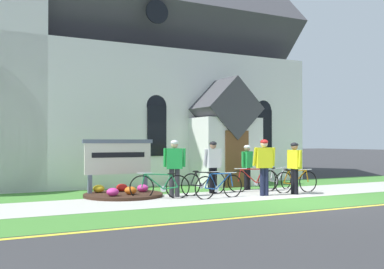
{
  "coord_description": "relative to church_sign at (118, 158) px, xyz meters",
  "views": [
    {
      "loc": [
        -8.69,
        -10.07,
        1.7
      ],
      "look_at": [
        -1.12,
        4.64,
        1.95
      ],
      "focal_mm": 42.7,
      "sensor_mm": 36.0,
      "label": 1
    }
  ],
  "objects": [
    {
      "name": "cyclist_in_green_jersey",
      "position": [
        1.35,
        -1.33,
        -0.14
      ],
      "size": [
        0.6,
        0.42,
        1.74
      ],
      "color": "#2D2D33",
      "rests_on": "ground"
    },
    {
      "name": "grass_verge",
      "position": [
        2.13,
        -4.24,
        -1.16
      ],
      "size": [
        32.0,
        2.03,
        0.01
      ],
      "primitive_type": "cube",
      "color": "#427F33",
      "rests_on": "ground"
    },
    {
      "name": "bicycle_black",
      "position": [
        2.41,
        -1.25,
        -0.79
      ],
      "size": [
        1.72,
        0.24,
        0.8
      ],
      "color": "black",
      "rests_on": "ground"
    },
    {
      "name": "bicycle_white",
      "position": [
        5.44,
        -2.06,
        -0.79
      ],
      "size": [
        1.7,
        0.14,
        0.79
      ],
      "color": "black",
      "rests_on": "ground"
    },
    {
      "name": "church_lawn",
      "position": [
        2.13,
        0.68,
        -1.16
      ],
      "size": [
        24.0,
        2.51,
        0.01
      ],
      "primitive_type": "cube",
      "color": "#427F33",
      "rests_on": "ground"
    },
    {
      "name": "roadside_conifer",
      "position": [
        10.95,
        7.49,
        3.53
      ],
      "size": [
        4.28,
        4.28,
        7.81
      ],
      "color": "#3D2D1E",
      "rests_on": "ground"
    },
    {
      "name": "cyclist_in_blue_jersey",
      "position": [
        3.95,
        -2.34,
        -0.12
      ],
      "size": [
        0.65,
        0.37,
        1.76
      ],
      "color": "#191E38",
      "rests_on": "ground"
    },
    {
      "name": "bicycle_red",
      "position": [
        2.4,
        -2.21,
        -0.8
      ],
      "size": [
        1.7,
        0.16,
        0.82
      ],
      "color": "black",
      "rests_on": "ground"
    },
    {
      "name": "church_sign",
      "position": [
        0.0,
        0.0,
        0.0
      ],
      "size": [
        2.28,
        0.14,
        1.76
      ],
      "color": "slate",
      "rests_on": "ground"
    },
    {
      "name": "bicycle_silver",
      "position": [
        0.79,
        -1.52,
        -0.79
      ],
      "size": [
        1.68,
        0.65,
        0.79
      ],
      "color": "black",
      "rests_on": "ground"
    },
    {
      "name": "bicycle_blue",
      "position": [
        5.45,
        -1.12,
        -0.78
      ],
      "size": [
        1.69,
        0.71,
        0.82
      ],
      "color": "black",
      "rests_on": "ground"
    },
    {
      "name": "cyclist_in_yellow_jersey",
      "position": [
        2.89,
        -1.01,
        -0.16
      ],
      "size": [
        0.67,
        0.3,
        1.7
      ],
      "color": "black",
      "rests_on": "ground"
    },
    {
      "name": "sidewalk_slab",
      "position": [
        2.13,
        -1.9,
        -1.16
      ],
      "size": [
        32.0,
        2.65,
        0.01
      ],
      "primitive_type": "cube",
      "color": "#B7B5AD",
      "rests_on": "ground"
    },
    {
      "name": "flower_bed",
      "position": [
        -0.01,
        -0.48,
        -1.08
      ],
      "size": [
        2.42,
        2.42,
        0.34
      ],
      "color": "#382319",
      "rests_on": "ground"
    },
    {
      "name": "cyclist_in_orange_jersey",
      "position": [
        4.48,
        -0.63,
        -0.26
      ],
      "size": [
        0.6,
        0.39,
        1.57
      ],
      "color": "black",
      "rests_on": "ground"
    },
    {
      "name": "cyclist_in_white_jersey",
      "position": [
        5.05,
        -2.46,
        -0.19
      ],
      "size": [
        0.28,
        0.71,
        1.66
      ],
      "color": "black",
      "rests_on": "ground"
    },
    {
      "name": "bicycle_yellow",
      "position": [
        4.34,
        -1.21,
        -0.78
      ],
      "size": [
        1.77,
        0.49,
        0.83
      ],
      "color": "black",
      "rests_on": "ground"
    },
    {
      "name": "ground",
      "position": [
        4.15,
        0.14,
        -1.16
      ],
      "size": [
        140.0,
        140.0,
        0.0
      ],
      "primitive_type": "plane",
      "color": "#333335"
    },
    {
      "name": "curb_paint_stripe",
      "position": [
        2.13,
        -5.41,
        -1.16
      ],
      "size": [
        28.0,
        0.16,
        0.01
      ],
      "primitive_type": "cube",
      "color": "yellow",
      "rests_on": "ground"
    },
    {
      "name": "church_building",
      "position": [
        1.7,
        6.53,
        3.86
      ],
      "size": [
        14.63,
        11.63,
        13.36
      ],
      "color": "white",
      "rests_on": "ground"
    }
  ]
}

